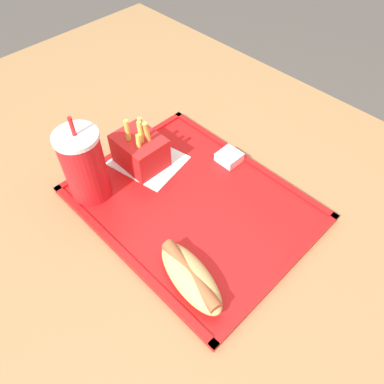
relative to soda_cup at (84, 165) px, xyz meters
name	(u,v)px	position (x,y,z in m)	size (l,w,h in m)	color
ground_plane	(180,345)	(-0.13, -0.08, -0.84)	(8.00, 8.00, 0.00)	#4C4742
dining_table	(177,297)	(-0.13, -0.08, -0.46)	(1.43, 1.03, 0.76)	olive
food_tray	(192,204)	(-0.15, -0.11, -0.08)	(0.42, 0.33, 0.01)	red
paper_napkin	(148,161)	(-0.01, -0.13, -0.07)	(0.15, 0.14, 0.00)	white
soda_cup	(84,165)	(0.00, 0.00, 0.00)	(0.08, 0.08, 0.18)	red
hot_dog_far	(191,277)	(-0.26, 0.00, -0.05)	(0.15, 0.08, 0.04)	tan
fries_carton	(140,150)	(-0.01, -0.12, -0.04)	(0.09, 0.08, 0.11)	red
sauce_cup_mayo	(230,157)	(-0.13, -0.24, -0.06)	(0.04, 0.04, 0.02)	silver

